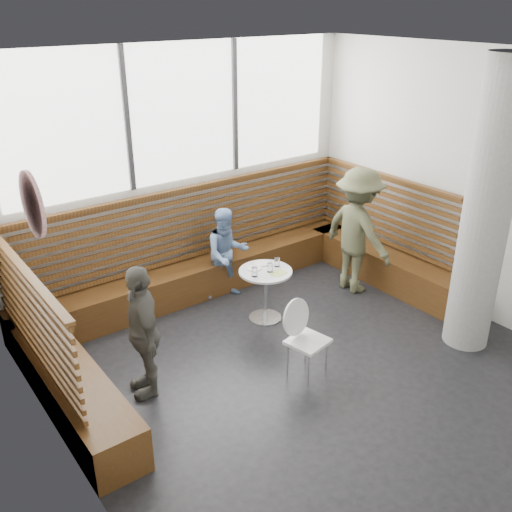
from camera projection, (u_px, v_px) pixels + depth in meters
room at (318, 233)px, 5.44m from camera, size 5.00×5.00×3.20m
booth at (220, 278)px, 7.23m from camera, size 5.00×2.50×1.44m
concrete_column at (487, 211)px, 6.01m from camera, size 0.50×0.50×3.20m
wall_art at (32, 204)px, 4.10m from camera, size 0.03×0.50×0.50m
cafe_table at (265, 284)px, 6.92m from camera, size 0.65×0.65×0.66m
cafe_chair at (304, 332)px, 5.91m from camera, size 0.40×0.39×0.84m
adult_man at (358, 231)px, 7.50m from camera, size 0.66×1.12×1.70m
child_back at (227, 254)px, 7.42m from camera, size 0.69×0.60×1.23m
child_left at (143, 331)px, 5.55m from camera, size 0.53×0.88×1.40m
plate_near at (254, 268)px, 6.89m from camera, size 0.18×0.18×0.01m
plate_far at (261, 263)px, 7.02m from camera, size 0.19×0.19×0.01m
glass_left at (255, 272)px, 6.68m from camera, size 0.07×0.07×0.11m
glass_mid at (270, 268)px, 6.79m from camera, size 0.07×0.07×0.11m
glass_right at (277, 262)px, 6.93m from camera, size 0.07×0.07×0.11m
menu_card at (278, 273)px, 6.78m from camera, size 0.21×0.16×0.00m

